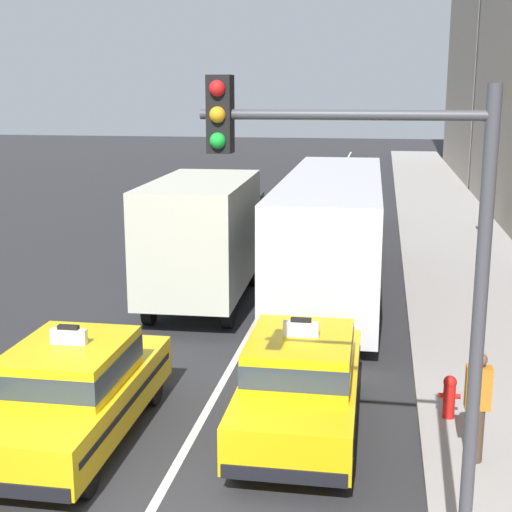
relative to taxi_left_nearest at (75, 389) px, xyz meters
The scene contains 12 objects.
lane_stripe_left_right 17.90m from the taxi_left_nearest, 84.37° to the left, with size 0.14×80.00×0.01m, color silver.
sidewalk_curb 14.78m from the taxi_left_nearest, 60.11° to the left, with size 4.00×90.00×0.15m, color #9E9993.
taxi_left_nearest is the anchor object (origin of this frame).
box_truck_left_second 8.39m from the taxi_left_nearest, 89.02° to the left, with size 2.48×7.03×3.27m.
sedan_left_third 14.78m from the taxi_left_nearest, 88.90° to the left, with size 1.86×4.34×1.58m.
taxi_right_nearest 3.57m from the taxi_left_nearest, 15.59° to the left, with size 1.86×4.58×1.96m.
bus_right_second 10.24m from the taxi_left_nearest, 70.93° to the left, with size 2.67×11.23×3.22m.
taxi_right_third 19.67m from the taxi_left_nearest, 80.51° to the left, with size 1.90×4.59×1.96m.
pedestrian_near_crosswalk 6.08m from the taxi_left_nearest, ahead, with size 0.36×0.24×1.66m.
pedestrian_mid_block 20.28m from the taxi_left_nearest, 65.15° to the left, with size 0.47×0.24×1.56m.
fire_hydrant 6.05m from the taxi_left_nearest, 15.06° to the left, with size 0.36×0.22×0.73m.
traffic_light_pole 6.19m from the taxi_left_nearest, 31.54° to the right, with size 2.87×0.33×5.58m.
Camera 1 is at (2.85, -7.83, 5.42)m, focal length 51.34 mm.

